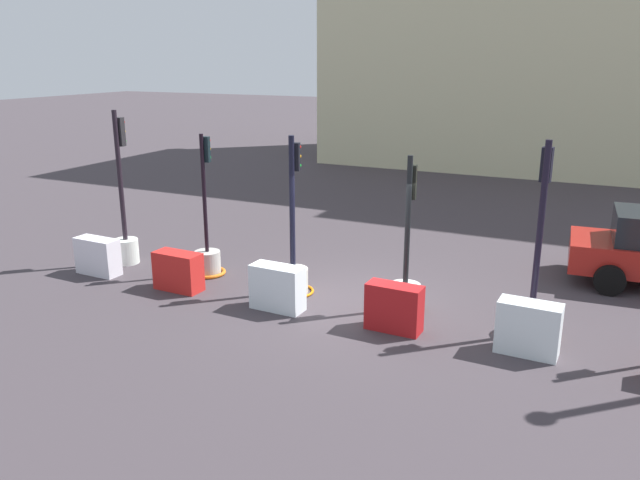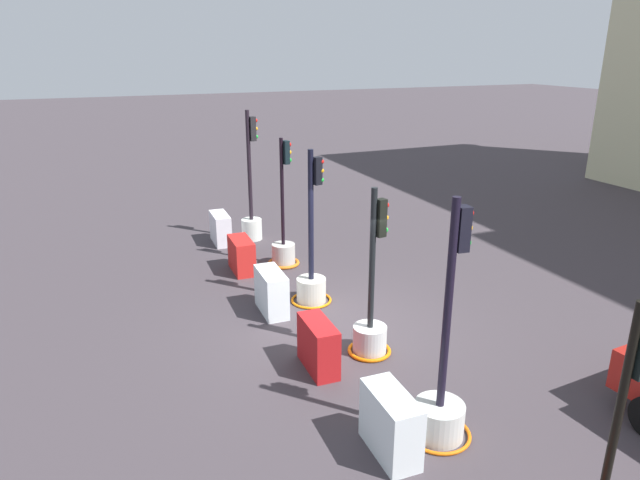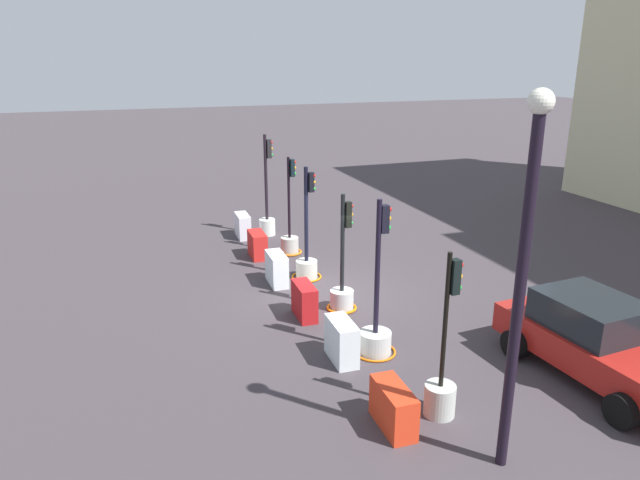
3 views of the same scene
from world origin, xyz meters
name	(u,v)px [view 2 (image 2 of 3)]	position (x,y,z in m)	size (l,w,h in m)	color
ground_plane	(340,327)	(0.00, 0.00, 0.00)	(120.00, 120.00, 0.00)	#3E373C
traffic_light_0	(252,212)	(-5.85, -0.05, 0.79)	(0.57, 0.57, 3.62)	silver
traffic_light_1	(284,245)	(-3.62, 0.11, 0.50)	(0.80, 0.80, 3.18)	#B1AFA8
traffic_light_2	(312,277)	(-1.33, -0.07, 0.56)	(0.88, 0.88, 3.29)	beige
traffic_light_3	(371,326)	(1.07, 0.09, 0.52)	(0.78, 0.78, 3.03)	silver
traffic_light_4	(441,400)	(3.46, -0.08, 0.56)	(0.93, 0.93, 3.47)	beige
construction_barrier_0	(221,228)	(-5.88, -0.96, 0.42)	(1.06, 0.45, 0.84)	silver
construction_barrier_1	(242,255)	(-3.60, -0.98, 0.41)	(1.05, 0.50, 0.82)	red
construction_barrier_2	(271,292)	(-1.17, -1.02, 0.45)	(1.06, 0.48, 0.89)	white
construction_barrier_3	(318,346)	(1.20, -0.97, 0.43)	(1.02, 0.45, 0.87)	#B3181B
construction_barrier_4	(391,424)	(3.52, -0.90, 0.45)	(1.03, 0.49, 0.91)	silver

